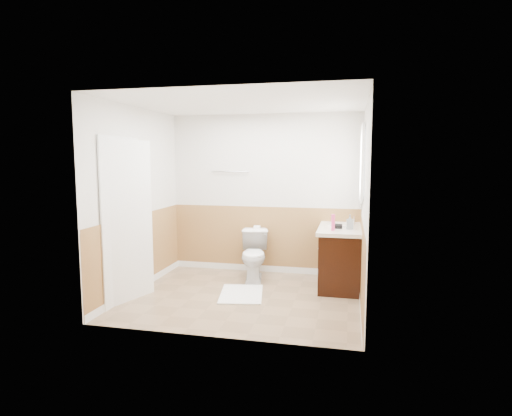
% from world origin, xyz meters
% --- Properties ---
extents(floor, '(3.00, 3.00, 0.00)m').
position_xyz_m(floor, '(0.00, 0.00, 0.00)').
color(floor, '#8C7051').
rests_on(floor, ground).
extents(ceiling, '(3.00, 3.00, 0.00)m').
position_xyz_m(ceiling, '(0.00, 0.00, 2.50)').
color(ceiling, white).
rests_on(ceiling, floor).
extents(wall_back, '(3.00, 0.00, 3.00)m').
position_xyz_m(wall_back, '(0.00, 1.30, 1.25)').
color(wall_back, silver).
rests_on(wall_back, floor).
extents(wall_front, '(3.00, 0.00, 3.00)m').
position_xyz_m(wall_front, '(0.00, -1.30, 1.25)').
color(wall_front, silver).
rests_on(wall_front, floor).
extents(wall_left, '(0.00, 3.00, 3.00)m').
position_xyz_m(wall_left, '(-1.50, 0.00, 1.25)').
color(wall_left, silver).
rests_on(wall_left, floor).
extents(wall_right, '(0.00, 3.00, 3.00)m').
position_xyz_m(wall_right, '(1.50, 0.00, 1.25)').
color(wall_right, silver).
rests_on(wall_right, floor).
extents(wainscot_back, '(3.00, 0.00, 3.00)m').
position_xyz_m(wainscot_back, '(0.00, 1.29, 0.50)').
color(wainscot_back, '#9E6E3F').
rests_on(wainscot_back, floor).
extents(wainscot_front, '(3.00, 0.00, 3.00)m').
position_xyz_m(wainscot_front, '(0.00, -1.29, 0.50)').
color(wainscot_front, '#9E6E3F').
rests_on(wainscot_front, floor).
extents(wainscot_left, '(0.00, 2.60, 2.60)m').
position_xyz_m(wainscot_left, '(-1.49, 0.00, 0.50)').
color(wainscot_left, '#9E6E3F').
rests_on(wainscot_left, floor).
extents(wainscot_right, '(0.00, 2.60, 2.60)m').
position_xyz_m(wainscot_right, '(1.49, 0.00, 0.50)').
color(wainscot_right, '#9E6E3F').
rests_on(wainscot_right, floor).
extents(toilet, '(0.53, 0.78, 0.73)m').
position_xyz_m(toilet, '(-0.06, 0.83, 0.36)').
color(toilet, white).
rests_on(toilet, floor).
extents(bath_mat, '(0.69, 0.89, 0.02)m').
position_xyz_m(bath_mat, '(-0.06, 0.06, 0.01)').
color(bath_mat, white).
rests_on(bath_mat, floor).
extents(vanity_cabinet, '(0.55, 1.10, 0.80)m').
position_xyz_m(vanity_cabinet, '(1.21, 0.76, 0.40)').
color(vanity_cabinet, black).
rests_on(vanity_cabinet, floor).
extents(vanity_knob_left, '(0.03, 0.03, 0.03)m').
position_xyz_m(vanity_knob_left, '(0.91, 0.66, 0.55)').
color(vanity_knob_left, silver).
rests_on(vanity_knob_left, vanity_cabinet).
extents(vanity_knob_right, '(0.03, 0.03, 0.03)m').
position_xyz_m(vanity_knob_right, '(0.91, 0.86, 0.55)').
color(vanity_knob_right, silver).
rests_on(vanity_knob_right, vanity_cabinet).
extents(countertop, '(0.60, 1.15, 0.05)m').
position_xyz_m(countertop, '(1.20, 0.76, 0.83)').
color(countertop, white).
rests_on(countertop, vanity_cabinet).
extents(sink_basin, '(0.36, 0.36, 0.02)m').
position_xyz_m(sink_basin, '(1.21, 0.91, 0.86)').
color(sink_basin, white).
rests_on(sink_basin, countertop).
extents(faucet, '(0.02, 0.02, 0.14)m').
position_xyz_m(faucet, '(1.39, 0.91, 0.92)').
color(faucet, silver).
rests_on(faucet, countertop).
extents(lotion_bottle, '(0.05, 0.05, 0.22)m').
position_xyz_m(lotion_bottle, '(1.11, 0.44, 0.96)').
color(lotion_bottle, '#DD3979').
rests_on(lotion_bottle, countertop).
extents(soap_dispenser, '(0.09, 0.10, 0.20)m').
position_xyz_m(soap_dispenser, '(1.33, 0.62, 0.95)').
color(soap_dispenser, gray).
rests_on(soap_dispenser, countertop).
extents(hair_dryer_body, '(0.14, 0.07, 0.07)m').
position_xyz_m(hair_dryer_body, '(1.16, 0.61, 0.89)').
color(hair_dryer_body, black).
rests_on(hair_dryer_body, countertop).
extents(hair_dryer_handle, '(0.03, 0.03, 0.07)m').
position_xyz_m(hair_dryer_handle, '(1.13, 0.62, 0.86)').
color(hair_dryer_handle, black).
rests_on(hair_dryer_handle, countertop).
extents(mirror_panel, '(0.02, 0.35, 0.90)m').
position_xyz_m(mirror_panel, '(1.48, 1.10, 1.55)').
color(mirror_panel, silver).
rests_on(mirror_panel, wall_right).
extents(window_frame, '(0.04, 0.80, 1.00)m').
position_xyz_m(window_frame, '(1.47, 0.59, 1.75)').
color(window_frame, white).
rests_on(window_frame, wall_right).
extents(window_glass, '(0.01, 0.70, 0.90)m').
position_xyz_m(window_glass, '(1.49, 0.59, 1.75)').
color(window_glass, white).
rests_on(window_glass, wall_right).
extents(door, '(0.29, 0.78, 2.04)m').
position_xyz_m(door, '(-1.40, -0.45, 1.02)').
color(door, white).
rests_on(door, wall_left).
extents(door_frame, '(0.02, 0.92, 2.10)m').
position_xyz_m(door_frame, '(-1.48, -0.45, 1.03)').
color(door_frame, white).
rests_on(door_frame, wall_left).
extents(door_knob, '(0.06, 0.06, 0.06)m').
position_xyz_m(door_knob, '(-1.34, -0.12, 0.95)').
color(door_knob, silver).
rests_on(door_knob, door).
extents(towel_bar, '(0.62, 0.02, 0.02)m').
position_xyz_m(towel_bar, '(-0.55, 1.25, 1.60)').
color(towel_bar, silver).
rests_on(towel_bar, wall_back).
extents(tp_holder_bar, '(0.14, 0.02, 0.02)m').
position_xyz_m(tp_holder_bar, '(-0.10, 1.23, 0.70)').
color(tp_holder_bar, silver).
rests_on(tp_holder_bar, wall_back).
extents(tp_roll, '(0.10, 0.11, 0.11)m').
position_xyz_m(tp_roll, '(-0.10, 1.23, 0.70)').
color(tp_roll, white).
rests_on(tp_roll, tp_holder_bar).
extents(tp_sheet, '(0.10, 0.01, 0.16)m').
position_xyz_m(tp_sheet, '(-0.10, 1.23, 0.59)').
color(tp_sheet, white).
rests_on(tp_sheet, tp_roll).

